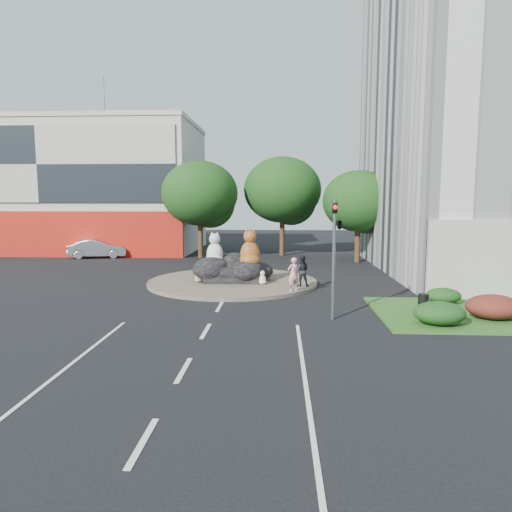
{
  "coord_description": "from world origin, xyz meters",
  "views": [
    {
      "loc": [
        2.77,
        -16.66,
        4.92
      ],
      "look_at": [
        1.53,
        7.25,
        2.0
      ],
      "focal_mm": 32.0,
      "sensor_mm": 36.0,
      "label": 1
    }
  ],
  "objects": [
    {
      "name": "kitten_calico",
      "position": [
        -1.91,
        9.28,
        0.67
      ],
      "size": [
        0.73,
        0.69,
        0.94
      ],
      "primitive_type": null,
      "rotation": [
        0.0,
        0.0,
        -0.49
      ],
      "color": "white",
      "rests_on": "roundabout_island"
    },
    {
      "name": "grass_verge",
      "position": [
        12.0,
        3.0,
        0.06
      ],
      "size": [
        10.0,
        6.0,
        0.12
      ],
      "primitive_type": "cube",
      "color": "#21551C",
      "rests_on": "ground"
    },
    {
      "name": "litter_bin",
      "position": [
        8.98,
        2.95,
        0.52
      ],
      "size": [
        0.56,
        0.56,
        0.8
      ],
      "primitive_type": "cylinder",
      "rotation": [
        0.0,
        0.0,
        0.3
      ],
      "color": "black",
      "rests_on": "grass_verge"
    },
    {
      "name": "street_lamp",
      "position": [
        12.82,
        8.0,
        4.55
      ],
      "size": [
        2.34,
        0.22,
        8.06
      ],
      "color": "#595B60",
      "rests_on": "ground"
    },
    {
      "name": "pedestrian_pink",
      "position": [
        3.49,
        6.88,
        1.09
      ],
      "size": [
        0.78,
        0.7,
        1.78
      ],
      "primitive_type": "imported",
      "rotation": [
        0.0,
        0.0,
        3.68
      ],
      "color": "pink",
      "rests_on": "roundabout_island"
    },
    {
      "name": "tree_left",
      "position": [
        -3.93,
        22.06,
        5.25
      ],
      "size": [
        6.46,
        6.46,
        8.27
      ],
      "color": "#382314",
      "rests_on": "ground"
    },
    {
      "name": "hedge_red",
      "position": [
        11.5,
        2.0,
        0.61
      ],
      "size": [
        2.2,
        1.76,
        0.99
      ],
      "primitive_type": "ellipsoid",
      "color": "#4D2014",
      "rests_on": "grass_verge"
    },
    {
      "name": "ground",
      "position": [
        0.0,
        0.0,
        0.0
      ],
      "size": [
        120.0,
        120.0,
        0.0
      ],
      "primitive_type": "plane",
      "color": "black",
      "rests_on": "ground"
    },
    {
      "name": "tree_right",
      "position": [
        9.07,
        20.06,
        4.63
      ],
      "size": [
        5.7,
        5.7,
        7.3
      ],
      "color": "#382314",
      "rests_on": "ground"
    },
    {
      "name": "cat_white",
      "position": [
        -1.09,
        10.24,
        2.09
      ],
      "size": [
        1.51,
        1.43,
        1.97
      ],
      "primitive_type": null,
      "rotation": [
        0.0,
        0.0,
        -0.45
      ],
      "color": "beige",
      "rests_on": "rock_plinth"
    },
    {
      "name": "traffic_light",
      "position": [
        5.1,
        2.0,
        3.62
      ],
      "size": [
        0.44,
        1.24,
        5.0
      ],
      "color": "#595B60",
      "rests_on": "ground"
    },
    {
      "name": "shophouse_block",
      "position": [
        -18.0,
        27.91,
        6.18
      ],
      "size": [
        25.2,
        12.3,
        17.4
      ],
      "color": "#B9B7A7",
      "rests_on": "ground"
    },
    {
      "name": "pedestrian_dark",
      "position": [
        4.0,
        8.35,
        1.06
      ],
      "size": [
        0.86,
        0.68,
        1.72
      ],
      "primitive_type": "imported",
      "rotation": [
        0.0,
        0.0,
        3.17
      ],
      "color": "black",
      "rests_on": "roundabout_island"
    },
    {
      "name": "tree_mid",
      "position": [
        3.07,
        24.06,
        5.56
      ],
      "size": [
        6.84,
        6.84,
        8.76
      ],
      "color": "#382314",
      "rests_on": "ground"
    },
    {
      "name": "parked_car",
      "position": [
        -12.87,
        21.62,
        0.79
      ],
      "size": [
        5.07,
        2.69,
        1.59
      ],
      "primitive_type": "imported",
      "rotation": [
        0.0,
        0.0,
        1.79
      ],
      "color": "#ABAFB3",
      "rests_on": "ground"
    },
    {
      "name": "hedge_near_green",
      "position": [
        9.0,
        1.0,
        0.57
      ],
      "size": [
        2.0,
        1.6,
        0.9
      ],
      "primitive_type": "ellipsoid",
      "color": "#153C13",
      "rests_on": "grass_verge"
    },
    {
      "name": "rock_plinth",
      "position": [
        0.0,
        10.0,
        0.65
      ],
      "size": [
        3.2,
        2.6,
        0.9
      ],
      "primitive_type": null,
      "color": "black",
      "rests_on": "roundabout_island"
    },
    {
      "name": "hedge_back_green",
      "position": [
        10.5,
        4.8,
        0.48
      ],
      "size": [
        1.6,
        1.28,
        0.72
      ],
      "primitive_type": "ellipsoid",
      "color": "#153C13",
      "rests_on": "grass_verge"
    },
    {
      "name": "roundabout_island",
      "position": [
        0.0,
        10.0,
        0.1
      ],
      "size": [
        10.0,
        10.0,
        0.2
      ],
      "primitive_type": "cylinder",
      "color": "brown",
      "rests_on": "ground"
    },
    {
      "name": "kitten_white",
      "position": [
        1.82,
        8.8,
        0.6
      ],
      "size": [
        0.63,
        0.62,
        0.8
      ],
      "primitive_type": null,
      "rotation": [
        0.0,
        0.0,
        0.62
      ],
      "color": "silver",
      "rests_on": "roundabout_island"
    },
    {
      "name": "cat_tabby",
      "position": [
        1.06,
        9.63,
        2.21
      ],
      "size": [
        1.58,
        1.45,
        2.22
      ],
      "primitive_type": null,
      "rotation": [
        0.0,
        0.0,
        0.26
      ],
      "color": "#B24D25",
      "rests_on": "rock_plinth"
    }
  ]
}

